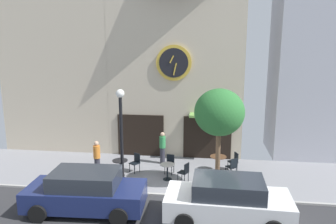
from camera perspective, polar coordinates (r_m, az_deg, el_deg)
ground_plane at (r=13.21m, az=2.04°, el=-15.47°), size 24.20×10.15×0.13m
clock_building at (r=18.03m, az=1.48°, el=10.78°), size 7.29×3.63×11.04m
neighbor_building_left at (r=20.86m, az=-17.38°, el=11.00°), size 6.27×4.48×11.86m
neighbor_building_right at (r=19.46m, az=26.69°, el=13.71°), size 5.41×3.30×14.18m
street_lamp at (r=13.74m, az=-8.26°, el=-4.66°), size 0.36×0.36×4.26m
street_tree at (r=13.35m, az=9.10°, el=-0.17°), size 2.07×1.87×4.30m
cafe_table_center_right at (r=15.37m, az=-8.50°, el=-9.24°), size 0.71×0.71×0.77m
cafe_table_leftmost at (r=14.81m, az=-0.11°, el=-10.09°), size 0.66×0.66×0.74m
cafe_table_near_curb at (r=15.93m, az=8.90°, el=-8.42°), size 0.79×0.79×0.75m
cafe_chair_under_awning at (r=14.55m, az=2.99°, el=-10.43°), size 0.54×0.54×0.90m
cafe_chair_facing_wall at (r=16.14m, az=11.68°, el=-8.37°), size 0.52×0.52×0.90m
cafe_chair_near_lamp at (r=15.53m, az=0.34°, el=-8.94°), size 0.47×0.47×0.90m
cafe_chair_facing_street at (r=15.42m, az=11.35°, el=-9.33°), size 0.56×0.56×0.90m
cafe_chair_corner at (r=15.76m, az=-5.75°, el=-8.68°), size 0.55×0.55×0.90m
pedestrian_orange at (r=15.53m, az=-12.50°, el=-7.92°), size 0.34×0.34×1.67m
pedestrian_green at (r=16.63m, az=-0.98°, el=-6.30°), size 0.40×0.40×1.67m
parked_car_navy at (r=12.50m, az=-14.38°, el=-13.51°), size 4.39×2.19×1.55m
parked_car_white at (r=11.70m, az=10.55°, el=-15.15°), size 4.34×2.09×1.55m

